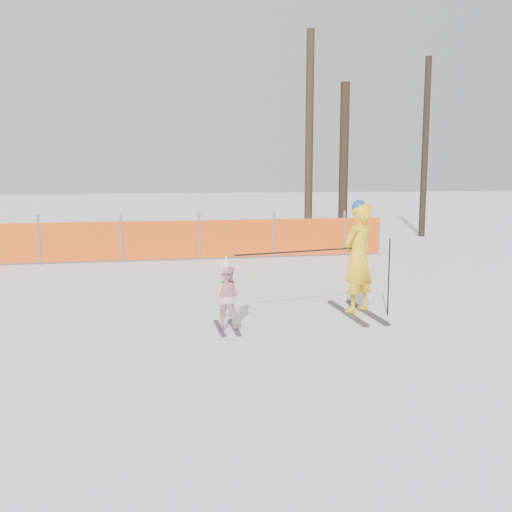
% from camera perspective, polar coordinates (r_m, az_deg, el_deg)
% --- Properties ---
extents(ground, '(120.00, 120.00, 0.00)m').
position_cam_1_polar(ground, '(8.48, 0.67, -7.18)').
color(ground, white).
rests_on(ground, ground).
extents(adult, '(0.77, 1.66, 1.84)m').
position_cam_1_polar(adult, '(9.28, 10.15, -0.17)').
color(adult, black).
rests_on(adult, ground).
extents(child, '(0.54, 0.88, 1.09)m').
position_cam_1_polar(child, '(8.31, -2.96, -3.98)').
color(child, black).
rests_on(child, ground).
extents(ski_poles, '(2.55, 0.46, 1.25)m').
position_cam_1_polar(ski_poles, '(8.90, 7.64, -0.57)').
color(ski_poles, black).
rests_on(ski_poles, ground).
extents(safety_fence, '(17.07, 0.06, 1.25)m').
position_cam_1_polar(safety_fence, '(15.11, -19.07, 1.33)').
color(safety_fence, '#595960').
rests_on(safety_fence, ground).
extents(tree_trunks, '(4.74, 1.22, 6.88)m').
position_cam_1_polar(tree_trunks, '(19.81, 9.72, 10.44)').
color(tree_trunks, '#312315').
rests_on(tree_trunks, ground).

